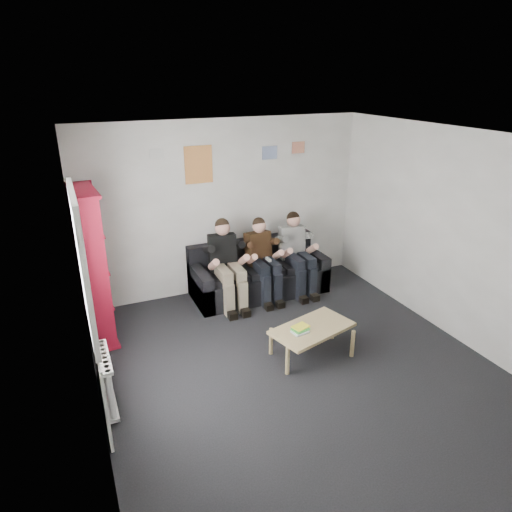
{
  "coord_description": "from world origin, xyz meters",
  "views": [
    {
      "loc": [
        -2.29,
        -3.98,
        3.3
      ],
      "look_at": [
        0.0,
        1.3,
        0.98
      ],
      "focal_mm": 32.0,
      "sensor_mm": 36.0,
      "label": 1
    }
  ],
  "objects": [
    {
      "name": "room_shell",
      "position": [
        0.0,
        0.0,
        1.35
      ],
      "size": [
        5.0,
        5.0,
        5.0
      ],
      "color": "black",
      "rests_on": "ground"
    },
    {
      "name": "sofa",
      "position": [
        0.39,
        2.1,
        0.29
      ],
      "size": [
        2.12,
        0.87,
        0.82
      ],
      "color": "black",
      "rests_on": "ground"
    },
    {
      "name": "bookshelf",
      "position": [
        -2.07,
        1.75,
        1.01
      ],
      "size": [
        0.3,
        0.91,
        2.02
      ],
      "rotation": [
        0.0,
        0.0,
        0.08
      ],
      "color": "maroon",
      "rests_on": "ground"
    },
    {
      "name": "coffee_table",
      "position": [
        0.28,
        0.2,
        0.35
      ],
      "size": [
        1.01,
        0.55,
        0.4
      ],
      "rotation": [
        0.0,
        0.0,
        0.27
      ],
      "color": "tan",
      "rests_on": "ground"
    },
    {
      "name": "game_cases",
      "position": [
        0.1,
        0.18,
        0.43
      ],
      "size": [
        0.24,
        0.2,
        0.05
      ],
      "rotation": [
        0.0,
        0.0,
        0.14
      ],
      "color": "white",
      "rests_on": "coffee_table"
    },
    {
      "name": "person_left",
      "position": [
        -0.2,
        1.9,
        0.65
      ],
      "size": [
        0.41,
        0.88,
        1.32
      ],
      "rotation": [
        0.0,
        0.0,
        -0.16
      ],
      "color": "black",
      "rests_on": "sofa"
    },
    {
      "name": "person_middle",
      "position": [
        0.39,
        1.9,
        0.63
      ],
      "size": [
        0.38,
        0.81,
        1.26
      ],
      "rotation": [
        0.0,
        0.0,
        0.14
      ],
      "color": "#472F17",
      "rests_on": "sofa"
    },
    {
      "name": "person_right",
      "position": [
        0.98,
        1.9,
        0.64
      ],
      "size": [
        0.39,
        0.84,
        1.29
      ],
      "rotation": [
        0.0,
        0.0,
        -0.17
      ],
      "color": "white",
      "rests_on": "sofa"
    },
    {
      "name": "radiator",
      "position": [
        -2.15,
        0.2,
        0.35
      ],
      "size": [
        0.1,
        0.64,
        0.6
      ],
      "color": "white",
      "rests_on": "ground"
    },
    {
      "name": "window",
      "position": [
        -2.22,
        0.2,
        1.03
      ],
      "size": [
        0.05,
        1.3,
        2.36
      ],
      "color": "white",
      "rests_on": "room_shell"
    },
    {
      "name": "poster_large",
      "position": [
        -0.4,
        2.49,
        2.05
      ],
      "size": [
        0.42,
        0.01,
        0.55
      ],
      "primitive_type": "cube",
      "color": "gold",
      "rests_on": "room_shell"
    },
    {
      "name": "poster_blue",
      "position": [
        0.75,
        2.49,
        2.15
      ],
      "size": [
        0.25,
        0.01,
        0.2
      ],
      "primitive_type": "cube",
      "color": "#3864BF",
      "rests_on": "room_shell"
    },
    {
      "name": "poster_pink",
      "position": [
        1.25,
        2.49,
        2.2
      ],
      "size": [
        0.22,
        0.01,
        0.18
      ],
      "primitive_type": "cube",
      "color": "#BD3B75",
      "rests_on": "room_shell"
    },
    {
      "name": "poster_sign",
      "position": [
        -1.0,
        2.49,
        2.25
      ],
      "size": [
        0.2,
        0.01,
        0.14
      ],
      "primitive_type": "cube",
      "color": "silver",
      "rests_on": "room_shell"
    }
  ]
}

